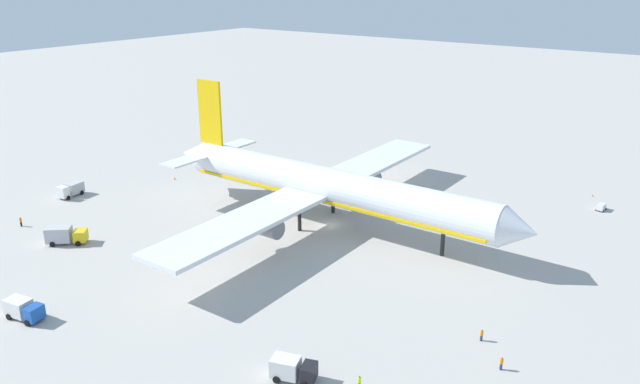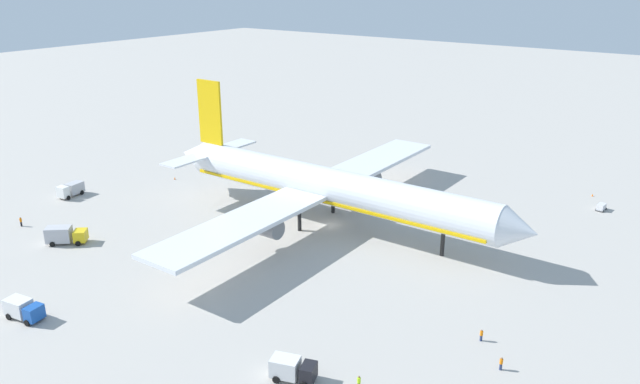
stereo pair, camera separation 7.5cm
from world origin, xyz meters
The scene contains 14 objects.
ground_plane centered at (0.00, 0.00, 0.00)m, with size 600.00×600.00×0.00m, color #ADA8A0.
airliner centered at (-1.29, 0.09, 7.31)m, with size 75.50×76.61×23.80m.
service_truck_0 centered at (-52.45, -19.34, 1.52)m, with size 3.23×5.82×2.72m.
service_truck_2 centered at (22.67, -39.73, 1.47)m, with size 5.64×3.83×2.67m.
service_truck_3 centered at (-14.68, -50.79, 1.49)m, with size 5.80×3.34×2.69m.
service_truck_5 centered at (-32.13, -33.56, 1.63)m, with size 6.62×6.18×3.04m.
baggage_cart_1 centered at (38.45, 37.34, 0.72)m, with size 1.71×3.17×1.31m.
ground_worker_0 centered at (29.75, -36.69, 0.90)m, with size 0.56×0.56×1.76m.
ground_worker_1 centered at (37.06, -19.49, 0.82)m, with size 0.49×0.49×1.62m.
ground_worker_2 centered at (41.27, -23.85, 0.86)m, with size 0.52×0.52×1.69m.
ground_worker_3 centered at (-45.52, -34.05, 0.91)m, with size 0.53×0.53×1.79m.
traffic_cone_0 centered at (35.11, 44.69, 0.28)m, with size 0.36×0.36×0.55m, color orange.
traffic_cone_1 centered at (-43.53, 0.72, 0.28)m, with size 0.36×0.36×0.55m, color orange.
traffic_cone_3 centered at (-31.20, 26.68, 0.28)m, with size 0.36×0.36×0.55m, color orange.
Camera 1 is at (59.85, -85.29, 44.08)m, focal length 34.38 mm.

